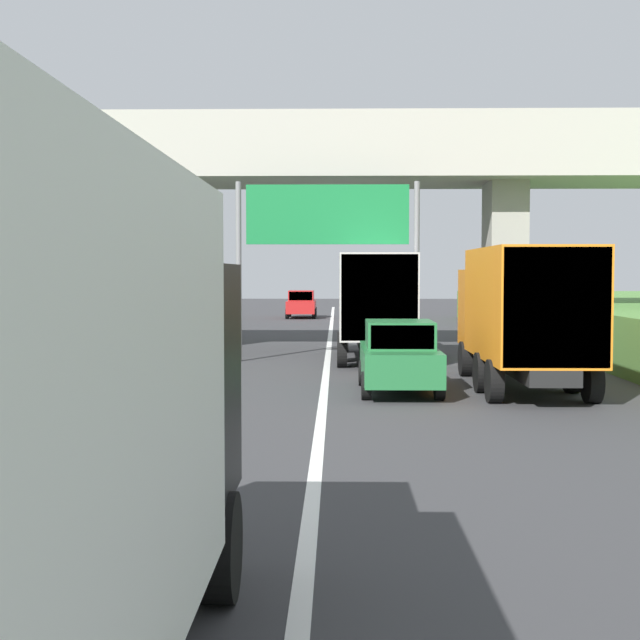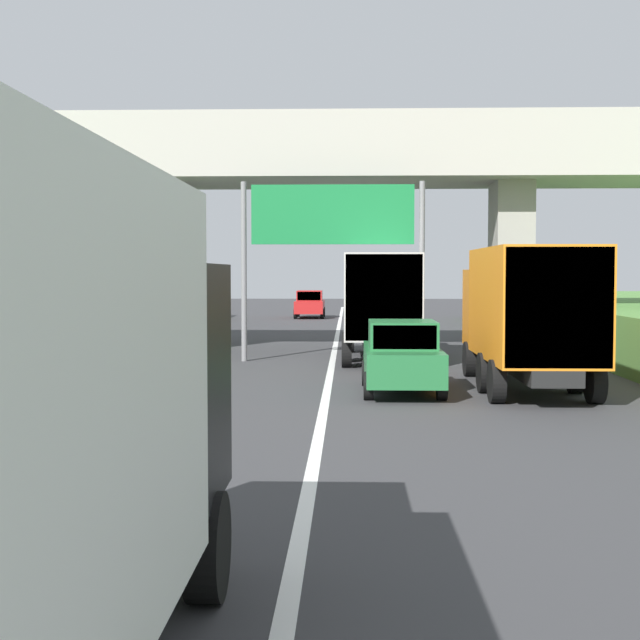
{
  "view_description": "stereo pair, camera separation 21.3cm",
  "coord_description": "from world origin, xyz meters",
  "views": [
    {
      "loc": [
        0.31,
        3.37,
        2.87
      ],
      "look_at": [
        0.0,
        19.54,
        2.0
      ],
      "focal_mm": 50.16,
      "sensor_mm": 36.0,
      "label": 1
    },
    {
      "loc": [
        0.52,
        3.37,
        2.87
      ],
      "look_at": [
        0.0,
        19.54,
        2.0
      ],
      "focal_mm": 50.16,
      "sensor_mm": 36.0,
      "label": 2
    }
  ],
  "objects": [
    {
      "name": "truck_white",
      "position": [
        1.53,
        32.46,
        1.93
      ],
      "size": [
        2.44,
        7.3,
        3.44
      ],
      "color": "black",
      "rests_on": "ground"
    },
    {
      "name": "car_green",
      "position": [
        1.79,
        24.55,
        0.86
      ],
      "size": [
        1.86,
        4.1,
        1.72
      ],
      "color": "#236B38",
      "rests_on": "ground"
    },
    {
      "name": "lane_centre_stripe",
      "position": [
        0.0,
        28.42,
        0.0
      ],
      "size": [
        0.2,
        96.85,
        0.01
      ],
      "primitive_type": "cube",
      "color": "white",
      "rests_on": "ground"
    },
    {
      "name": "car_red",
      "position": [
        -1.94,
        59.41,
        0.86
      ],
      "size": [
        1.86,
        4.1,
        1.72
      ],
      "color": "red",
      "rests_on": "ground"
    },
    {
      "name": "overhead_highway_sign",
      "position": [
        0.0,
        31.99,
        4.29
      ],
      "size": [
        5.88,
        0.18,
        5.76
      ],
      "color": "slate",
      "rests_on": "ground"
    },
    {
      "name": "overpass_bridge",
      "position": [
        0.0,
        35.53,
        6.29
      ],
      "size": [
        40.0,
        4.8,
        8.26
      ],
      "color": "#ADA89E",
      "rests_on": "ground"
    },
    {
      "name": "truck_orange",
      "position": [
        4.83,
        25.18,
        1.93
      ],
      "size": [
        2.44,
        7.3,
        3.44
      ],
      "color": "black",
      "rests_on": "ground"
    },
    {
      "name": "construction_barrel_4",
      "position": [
        -6.62,
        25.54,
        0.46
      ],
      "size": [
        0.57,
        0.57,
        0.9
      ],
      "color": "orange",
      "rests_on": "ground"
    }
  ]
}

